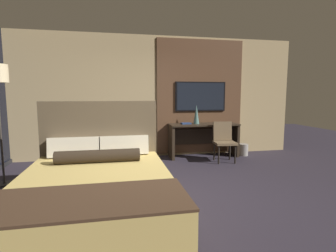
# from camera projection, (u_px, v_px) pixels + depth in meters

# --- Properties ---
(ground_plane) EXTENTS (16.00, 16.00, 0.00)m
(ground_plane) POSITION_uv_depth(u_px,v_px,m) (171.00, 197.00, 3.73)
(ground_plane) COLOR #28232D
(wall_back_tv_panel) EXTENTS (7.20, 0.09, 2.80)m
(wall_back_tv_panel) POSITION_uv_depth(u_px,v_px,m) (154.00, 97.00, 6.12)
(wall_back_tv_panel) COLOR tan
(wall_back_tv_panel) RESTS_ON ground_plane
(bed) EXTENTS (1.70, 2.27, 1.36)m
(bed) POSITION_uv_depth(u_px,v_px,m) (97.00, 192.00, 3.03)
(bed) COLOR #33281E
(bed) RESTS_ON ground_plane
(desk) EXTENTS (1.60, 0.54, 0.78)m
(desk) POSITION_uv_depth(u_px,v_px,m) (203.00, 135.00, 6.16)
(desk) COLOR #2D2319
(desk) RESTS_ON ground_plane
(tv) EXTENTS (1.24, 0.04, 0.70)m
(tv) POSITION_uv_depth(u_px,v_px,m) (201.00, 96.00, 6.27)
(tv) COLOR black
(desk_chair) EXTENTS (0.49, 0.49, 0.86)m
(desk_chair) POSITION_uv_depth(u_px,v_px,m) (224.00, 138.00, 5.73)
(desk_chair) COLOR brown
(desk_chair) RESTS_ON ground_plane
(vase_tall) EXTENTS (0.14, 0.14, 0.45)m
(vase_tall) POSITION_uv_depth(u_px,v_px,m) (196.00, 114.00, 6.05)
(vase_tall) COLOR #4C706B
(vase_tall) RESTS_ON desk
(book) EXTENTS (0.23, 0.16, 0.03)m
(book) POSITION_uv_depth(u_px,v_px,m) (186.00, 123.00, 6.02)
(book) COLOR navy
(book) RESTS_ON desk
(waste_bin) EXTENTS (0.22, 0.22, 0.28)m
(waste_bin) POSITION_uv_depth(u_px,v_px,m) (243.00, 150.00, 6.29)
(waste_bin) COLOR gray
(waste_bin) RESTS_ON ground_plane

